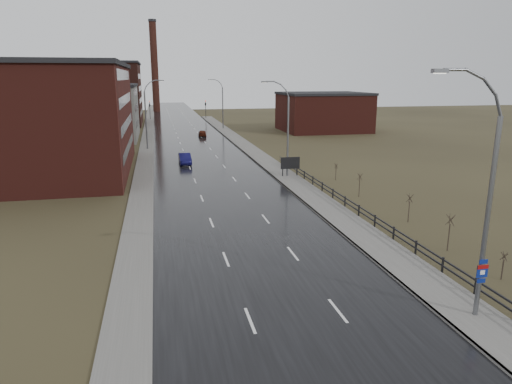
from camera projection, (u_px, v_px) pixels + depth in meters
name	position (u px, v px, depth m)	size (l,w,h in m)	color
ground	(323.00, 364.00, 19.16)	(320.00, 320.00, 0.00)	#2D2819
road	(197.00, 150.00, 76.02)	(14.00, 300.00, 0.06)	black
sidewalk_right	(288.00, 178.00, 54.08)	(3.20, 180.00, 0.18)	#595651
curb_right	(276.00, 179.00, 53.77)	(0.16, 180.00, 0.18)	slate
sidewalk_left	(146.00, 151.00, 74.33)	(2.40, 260.00, 0.12)	#595651
warehouse_near	(34.00, 119.00, 55.85)	(22.44, 28.56, 13.50)	#471914
warehouse_mid	(94.00, 112.00, 88.11)	(16.32, 20.40, 10.50)	slate
warehouse_far	(87.00, 94.00, 114.90)	(26.52, 24.48, 15.50)	#331611
building_right	(323.00, 112.00, 102.07)	(18.36, 16.32, 8.50)	#471914
smokestack	(155.00, 66.00, 156.31)	(2.70, 2.70, 30.70)	#331611
streetlight_main	(484.00, 201.00, 21.32)	(3.91, 0.29, 12.11)	slate
streetlight_right_mid	(286.00, 129.00, 53.61)	(3.36, 0.28, 11.35)	slate
streetlight_left	(147.00, 114.00, 74.92)	(3.36, 0.28, 11.35)	slate
streetlight_right_far	(221.00, 104.00, 104.79)	(3.36, 0.28, 11.35)	slate
guardrail	(362.00, 211.00, 38.46)	(0.10, 53.05, 1.10)	black
shrub_b	(503.00, 265.00, 26.94)	(0.42, 0.44, 1.73)	#382D23
shrub_c	(449.00, 232.00, 31.34)	(0.62, 0.65, 2.62)	#382D23
shrub_d	(409.00, 207.00, 37.67)	(0.57, 0.60, 2.39)	#382D23
shrub_e	(359.00, 184.00, 45.77)	(0.57, 0.60, 2.41)	#382D23
shrub_f	(336.00, 171.00, 53.16)	(0.48, 0.51, 2.02)	#382D23
billboard	(290.00, 164.00, 54.61)	(2.36, 0.17, 2.47)	black
traffic_light_left	(150.00, 103.00, 130.13)	(0.58, 2.73, 5.30)	black
traffic_light_right	(205.00, 102.00, 133.42)	(0.58, 2.73, 5.30)	black
car_near	(185.00, 159.00, 63.03)	(1.57, 4.51, 1.49)	#0F0D43
car_far	(202.00, 133.00, 92.75)	(1.55, 3.85, 1.31)	#43160B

